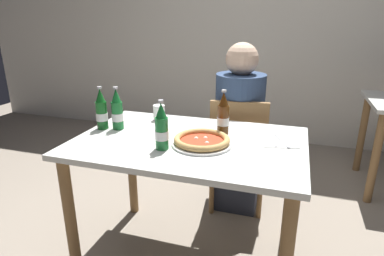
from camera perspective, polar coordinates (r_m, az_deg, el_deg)
The scene contains 12 objects.
ground_plane at distance 2.12m, azimuth -0.44°, elevation -21.39°, with size 8.00×8.00×0.00m, color gray.
back_wall_tiled at distance 3.77m, azimuth 10.43°, elevation 17.57°, with size 7.00×0.10×2.60m, color silver.
dining_table_main at distance 1.77m, azimuth -0.49°, elevation -5.53°, with size 1.20×0.80×0.75m.
chair_behind_table at distance 2.35m, azimuth 8.01°, elevation -3.52°, with size 0.45×0.45×0.85m.
diner_seated at distance 2.36m, azimuth 8.11°, elevation -0.76°, with size 0.34×0.34×1.21m.
pizza_margherita_near at distance 1.66m, azimuth 1.73°, elevation -2.26°, with size 0.31×0.31×0.04m.
beer_bottle_left at distance 1.59m, azimuth -5.31°, elevation -0.14°, with size 0.07×0.07×0.25m.
beer_bottle_center at distance 1.92m, azimuth -12.90°, elevation 2.82°, with size 0.07×0.07×0.25m.
beer_bottle_right at distance 1.94m, azimuth -15.48°, elevation 2.83°, with size 0.07×0.07×0.25m.
beer_bottle_extra at distance 1.80m, azimuth 5.45°, elevation 2.17°, with size 0.07×0.07×0.25m.
napkin_with_cutlery at distance 1.76m, azimuth 14.81°, elevation -2.24°, with size 0.22×0.22×0.01m.
paper_cup at distance 2.06m, azimuth -5.76°, elevation 2.69°, with size 0.07×0.07×0.10m, color white.
Camera 1 is at (0.50, -1.53, 1.37)m, focal length 30.63 mm.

